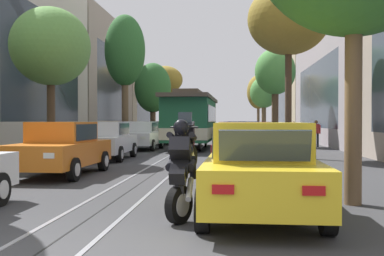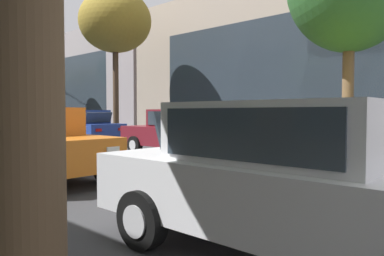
{
  "view_description": "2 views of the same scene",
  "coord_description": "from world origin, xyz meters",
  "px_view_note": "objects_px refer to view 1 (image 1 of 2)",
  "views": [
    {
      "loc": [
        2.35,
        -4.74,
        1.61
      ],
      "look_at": [
        0.33,
        18.78,
        1.25
      ],
      "focal_mm": 43.62,
      "sensor_mm": 36.0,
      "label": 1
    },
    {
      "loc": [
        -6.3,
        0.67,
        1.47
      ],
      "look_at": [
        2.62,
        8.72,
        0.96
      ],
      "focal_mm": 34.02,
      "sensor_mm": 36.0,
      "label": 2
    }
  ],
  "objects_px": {
    "parked_car_brown_far_right": "(237,130)",
    "parked_car_white_mid_left": "(106,140)",
    "parked_car_beige_sixth_left": "(167,131)",
    "parked_car_maroon_second_right": "(245,148)",
    "parked_car_beige_sixth_right": "(237,131)",
    "parked_car_green_fourth_right": "(243,136)",
    "pedestrian_on_right_pavement": "(293,130)",
    "parked_car_yellow_near_right": "(260,169)",
    "street_tree_kerb_left_fourth": "(153,88)",
    "street_tree_kerb_left_mid": "(125,52)",
    "parked_car_green_fifth_left": "(158,133)",
    "street_tree_kerb_right_far": "(258,92)",
    "street_tree_kerb_right_second": "(289,20)",
    "pedestrian_on_left_pavement": "(316,132)",
    "parked_car_blue_mid_right": "(241,140)",
    "street_tree_kerb_left_far": "(165,80)",
    "street_tree_kerb_left_second": "(51,47)",
    "motorcycle_with_rider": "(182,162)",
    "parked_car_orange_second_left": "(61,148)",
    "cable_car_trolley": "(191,120)",
    "parked_car_white_fourth_left": "(142,135)",
    "street_tree_kerb_right_fourth": "(264,93)",
    "parked_car_beige_fifth_right": "(238,133)",
    "street_tree_kerb_right_mid": "(275,73)"
  },
  "relations": [
    {
      "from": "parked_car_white_fourth_left",
      "to": "parked_car_blue_mid_right",
      "type": "distance_m",
      "value": 7.6
    },
    {
      "from": "parked_car_beige_fifth_right",
      "to": "street_tree_kerb_right_second",
      "type": "bearing_deg",
      "value": -80.21
    },
    {
      "from": "parked_car_yellow_near_right",
      "to": "parked_car_green_fourth_right",
      "type": "relative_size",
      "value": 1.0
    },
    {
      "from": "street_tree_kerb_left_second",
      "to": "cable_car_trolley",
      "type": "distance_m",
      "value": 10.41
    },
    {
      "from": "parked_car_yellow_near_right",
      "to": "street_tree_kerb_left_far",
      "type": "bearing_deg",
      "value": 100.4
    },
    {
      "from": "parked_car_beige_fifth_right",
      "to": "motorcycle_with_rider",
      "type": "relative_size",
      "value": 2.33
    },
    {
      "from": "parked_car_blue_mid_right",
      "to": "parked_car_green_fourth_right",
      "type": "xyz_separation_m",
      "value": [
        0.2,
        5.44,
        0.0
      ]
    },
    {
      "from": "parked_car_green_fifth_left",
      "to": "cable_car_trolley",
      "type": "relative_size",
      "value": 0.48
    },
    {
      "from": "street_tree_kerb_left_second",
      "to": "street_tree_kerb_right_second",
      "type": "relative_size",
      "value": 0.8
    },
    {
      "from": "pedestrian_on_right_pavement",
      "to": "parked_car_beige_sixth_right",
      "type": "bearing_deg",
      "value": 170.5
    },
    {
      "from": "street_tree_kerb_left_mid",
      "to": "parked_car_white_fourth_left",
      "type": "bearing_deg",
      "value": -66.83
    },
    {
      "from": "street_tree_kerb_right_second",
      "to": "pedestrian_on_left_pavement",
      "type": "distance_m",
      "value": 10.44
    },
    {
      "from": "street_tree_kerb_left_second",
      "to": "street_tree_kerb_right_second",
      "type": "height_order",
      "value": "street_tree_kerb_right_second"
    },
    {
      "from": "parked_car_brown_far_right",
      "to": "pedestrian_on_left_pavement",
      "type": "distance_m",
      "value": 15.37
    },
    {
      "from": "parked_car_beige_sixth_right",
      "to": "pedestrian_on_right_pavement",
      "type": "distance_m",
      "value": 4.5
    },
    {
      "from": "parked_car_beige_sixth_right",
      "to": "parked_car_brown_far_right",
      "type": "xyz_separation_m",
      "value": [
        0.02,
        5.64,
        0.0
      ]
    },
    {
      "from": "street_tree_kerb_left_fourth",
      "to": "pedestrian_on_left_pavement",
      "type": "distance_m",
      "value": 17.4
    },
    {
      "from": "street_tree_kerb_right_mid",
      "to": "parked_car_white_fourth_left",
      "type": "bearing_deg",
      "value": -151.09
    },
    {
      "from": "cable_car_trolley",
      "to": "parked_car_white_fourth_left",
      "type": "bearing_deg",
      "value": -158.79
    },
    {
      "from": "parked_car_green_fourth_right",
      "to": "street_tree_kerb_left_mid",
      "type": "height_order",
      "value": "street_tree_kerb_left_mid"
    },
    {
      "from": "street_tree_kerb_left_far",
      "to": "street_tree_kerb_right_far",
      "type": "relative_size",
      "value": 1.15
    },
    {
      "from": "street_tree_kerb_right_far",
      "to": "pedestrian_on_left_pavement",
      "type": "distance_m",
      "value": 23.11
    },
    {
      "from": "parked_car_maroon_second_right",
      "to": "street_tree_kerb_left_mid",
      "type": "height_order",
      "value": "street_tree_kerb_left_mid"
    },
    {
      "from": "parked_car_brown_far_right",
      "to": "parked_car_white_mid_left",
      "type": "bearing_deg",
      "value": -102.88
    },
    {
      "from": "street_tree_kerb_left_mid",
      "to": "street_tree_kerb_left_far",
      "type": "relative_size",
      "value": 1.13
    },
    {
      "from": "parked_car_beige_sixth_right",
      "to": "motorcycle_with_rider",
      "type": "xyz_separation_m",
      "value": [
        -1.26,
        -30.63,
        0.13
      ]
    },
    {
      "from": "parked_car_green_fifth_left",
      "to": "street_tree_kerb_left_mid",
      "type": "distance_m",
      "value": 5.87
    },
    {
      "from": "street_tree_kerb_left_mid",
      "to": "street_tree_kerb_right_mid",
      "type": "distance_m",
      "value": 9.93
    },
    {
      "from": "street_tree_kerb_left_far",
      "to": "parked_car_white_fourth_left",
      "type": "bearing_deg",
      "value": -84.68
    },
    {
      "from": "parked_car_blue_mid_right",
      "to": "pedestrian_on_right_pavement",
      "type": "height_order",
      "value": "same"
    },
    {
      "from": "parked_car_maroon_second_right",
      "to": "parked_car_beige_sixth_right",
      "type": "relative_size",
      "value": 0.99
    },
    {
      "from": "parked_car_green_fifth_left",
      "to": "street_tree_kerb_left_far",
      "type": "xyz_separation_m",
      "value": [
        -2.32,
        19.07,
        5.28
      ]
    },
    {
      "from": "parked_car_white_mid_left",
      "to": "street_tree_kerb_left_mid",
      "type": "distance_m",
      "value": 12.71
    },
    {
      "from": "parked_car_green_fourth_right",
      "to": "street_tree_kerb_left_fourth",
      "type": "relative_size",
      "value": 0.65
    },
    {
      "from": "parked_car_green_fourth_right",
      "to": "pedestrian_on_right_pavement",
      "type": "xyz_separation_m",
      "value": [
        4.29,
        11.77,
        0.09
      ]
    },
    {
      "from": "parked_car_beige_sixth_left",
      "to": "parked_car_brown_far_right",
      "type": "bearing_deg",
      "value": 46.86
    },
    {
      "from": "parked_car_orange_second_left",
      "to": "street_tree_kerb_right_second",
      "type": "height_order",
      "value": "street_tree_kerb_right_second"
    },
    {
      "from": "parked_car_white_fourth_left",
      "to": "street_tree_kerb_left_mid",
      "type": "bearing_deg",
      "value": 113.17
    },
    {
      "from": "parked_car_blue_mid_right",
      "to": "pedestrian_on_left_pavement",
      "type": "distance_m",
      "value": 10.19
    },
    {
      "from": "parked_car_beige_sixth_left",
      "to": "parked_car_blue_mid_right",
      "type": "distance_m",
      "value": 18.39
    },
    {
      "from": "parked_car_green_fifth_left",
      "to": "parked_car_beige_fifth_right",
      "type": "xyz_separation_m",
      "value": [
        5.5,
        0.62,
        0.0
      ]
    },
    {
      "from": "street_tree_kerb_right_far",
      "to": "pedestrian_on_right_pavement",
      "type": "distance_m",
      "value": 15.09
    },
    {
      "from": "street_tree_kerb_right_fourth",
      "to": "pedestrian_on_left_pavement",
      "type": "height_order",
      "value": "street_tree_kerb_right_fourth"
    },
    {
      "from": "parked_car_green_fourth_right",
      "to": "street_tree_kerb_right_fourth",
      "type": "height_order",
      "value": "street_tree_kerb_right_fourth"
    },
    {
      "from": "parked_car_white_mid_left",
      "to": "cable_car_trolley",
      "type": "bearing_deg",
      "value": 69.33
    },
    {
      "from": "parked_car_orange_second_left",
      "to": "parked_car_green_fourth_right",
      "type": "relative_size",
      "value": 1.0
    },
    {
      "from": "street_tree_kerb_right_far",
      "to": "street_tree_kerb_left_fourth",
      "type": "bearing_deg",
      "value": -132.57
    },
    {
      "from": "parked_car_green_fourth_right",
      "to": "street_tree_kerb_right_far",
      "type": "bearing_deg",
      "value": 84.94
    },
    {
      "from": "parked_car_orange_second_left",
      "to": "parked_car_beige_fifth_right",
      "type": "bearing_deg",
      "value": 73.86
    },
    {
      "from": "street_tree_kerb_left_second",
      "to": "motorcycle_with_rider",
      "type": "bearing_deg",
      "value": -58.29
    }
  ]
}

